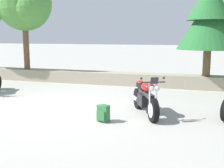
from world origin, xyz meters
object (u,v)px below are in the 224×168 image
(motorcycle_red_centre, at_px, (146,98))
(leafy_tree_mid_left, at_px, (25,4))
(pine_tree_mid_right, at_px, (209,17))
(rider_backpack, at_px, (103,113))

(motorcycle_red_centre, bearing_deg, leafy_tree_mid_left, 146.12)
(leafy_tree_mid_left, distance_m, pine_tree_mid_right, 8.41)
(motorcycle_red_centre, bearing_deg, pine_tree_mid_right, 69.61)
(rider_backpack, height_order, pine_tree_mid_right, pine_tree_mid_right)
(motorcycle_red_centre, xyz_separation_m, leafy_tree_mid_left, (-6.70, 4.50, 3.19))
(motorcycle_red_centre, distance_m, rider_backpack, 1.37)
(motorcycle_red_centre, relative_size, rider_backpack, 4.07)
(rider_backpack, distance_m, pine_tree_mid_right, 6.64)
(motorcycle_red_centre, height_order, pine_tree_mid_right, pine_tree_mid_right)
(rider_backpack, xyz_separation_m, leafy_tree_mid_left, (-5.78, 5.48, 3.43))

